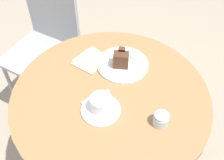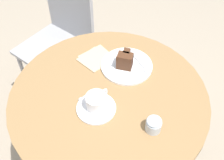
{
  "view_description": "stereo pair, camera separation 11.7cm",
  "coord_description": "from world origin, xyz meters",
  "px_view_note": "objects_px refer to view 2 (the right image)",
  "views": [
    {
      "loc": [
        -0.66,
        -0.33,
        1.64
      ],
      "look_at": [
        0.05,
        0.02,
        0.76
      ],
      "focal_mm": 45.0,
      "sensor_mm": 36.0,
      "label": 1
    },
    {
      "loc": [
        -0.6,
        -0.43,
        1.64
      ],
      "look_at": [
        0.05,
        0.02,
        0.76
      ],
      "focal_mm": 45.0,
      "sensor_mm": 36.0,
      "label": 2
    }
  ],
  "objects_px": {
    "cake_plate": "(127,66)",
    "napkin": "(96,58)",
    "saucer": "(95,108)",
    "cake_slice": "(125,60)",
    "cafe_chair": "(62,29)",
    "fork": "(142,65)",
    "sugar_pot": "(154,124)",
    "teaspoon": "(82,104)",
    "coffee_cup": "(97,101)"
  },
  "relations": [
    {
      "from": "teaspoon",
      "to": "cafe_chair",
      "type": "relative_size",
      "value": 0.08
    },
    {
      "from": "coffee_cup",
      "to": "sugar_pot",
      "type": "height_order",
      "value": "coffee_cup"
    },
    {
      "from": "teaspoon",
      "to": "napkin",
      "type": "distance_m",
      "value": 0.28
    },
    {
      "from": "teaspoon",
      "to": "cake_slice",
      "type": "bearing_deg",
      "value": -50.45
    },
    {
      "from": "napkin",
      "to": "cake_slice",
      "type": "bearing_deg",
      "value": -78.62
    },
    {
      "from": "coffee_cup",
      "to": "sugar_pot",
      "type": "xyz_separation_m",
      "value": [
        0.04,
        -0.23,
        -0.01
      ]
    },
    {
      "from": "cafe_chair",
      "to": "teaspoon",
      "type": "bearing_deg",
      "value": -37.34
    },
    {
      "from": "cake_plate",
      "to": "cake_slice",
      "type": "distance_m",
      "value": 0.04
    },
    {
      "from": "napkin",
      "to": "cafe_chair",
      "type": "distance_m",
      "value": 0.51
    },
    {
      "from": "coffee_cup",
      "to": "fork",
      "type": "xyz_separation_m",
      "value": [
        0.3,
        -0.03,
        -0.03
      ]
    },
    {
      "from": "saucer",
      "to": "sugar_pot",
      "type": "xyz_separation_m",
      "value": [
        0.05,
        -0.24,
        0.03
      ]
    },
    {
      "from": "saucer",
      "to": "cake_slice",
      "type": "relative_size",
      "value": 1.76
    },
    {
      "from": "teaspoon",
      "to": "fork",
      "type": "relative_size",
      "value": 0.54
    },
    {
      "from": "teaspoon",
      "to": "sugar_pot",
      "type": "xyz_separation_m",
      "value": [
        0.07,
        -0.29,
        0.02
      ]
    },
    {
      "from": "coffee_cup",
      "to": "cafe_chair",
      "type": "height_order",
      "value": "cafe_chair"
    },
    {
      "from": "saucer",
      "to": "cake_slice",
      "type": "height_order",
      "value": "cake_slice"
    },
    {
      "from": "coffee_cup",
      "to": "cake_plate",
      "type": "distance_m",
      "value": 0.27
    },
    {
      "from": "napkin",
      "to": "sugar_pot",
      "type": "xyz_separation_m",
      "value": [
        -0.19,
        -0.41,
        0.03
      ]
    },
    {
      "from": "saucer",
      "to": "cake_slice",
      "type": "distance_m",
      "value": 0.26
    },
    {
      "from": "napkin",
      "to": "sugar_pot",
      "type": "bearing_deg",
      "value": -114.54
    },
    {
      "from": "napkin",
      "to": "coffee_cup",
      "type": "bearing_deg",
      "value": -142.52
    },
    {
      "from": "fork",
      "to": "napkin",
      "type": "bearing_deg",
      "value": -132.75
    },
    {
      "from": "cake_slice",
      "to": "sugar_pot",
      "type": "bearing_deg",
      "value": -128.9
    },
    {
      "from": "sugar_pot",
      "to": "fork",
      "type": "bearing_deg",
      "value": 37.54
    },
    {
      "from": "teaspoon",
      "to": "fork",
      "type": "distance_m",
      "value": 0.34
    },
    {
      "from": "cake_plate",
      "to": "cafe_chair",
      "type": "bearing_deg",
      "value": 72.65
    },
    {
      "from": "cake_plate",
      "to": "napkin",
      "type": "height_order",
      "value": "cake_plate"
    },
    {
      "from": "coffee_cup",
      "to": "cafe_chair",
      "type": "xyz_separation_m",
      "value": [
        0.44,
        0.61,
        -0.2
      ]
    },
    {
      "from": "saucer",
      "to": "cafe_chair",
      "type": "relative_size",
      "value": 0.17
    },
    {
      "from": "cafe_chair",
      "to": "cake_plate",
      "type": "bearing_deg",
      "value": -14.12
    },
    {
      "from": "saucer",
      "to": "coffee_cup",
      "type": "distance_m",
      "value": 0.04
    },
    {
      "from": "fork",
      "to": "coffee_cup",
      "type": "bearing_deg",
      "value": -68.76
    },
    {
      "from": "teaspoon",
      "to": "cafe_chair",
      "type": "bearing_deg",
      "value": 4.06
    },
    {
      "from": "saucer",
      "to": "cafe_chair",
      "type": "height_order",
      "value": "cafe_chair"
    },
    {
      "from": "napkin",
      "to": "sugar_pot",
      "type": "height_order",
      "value": "sugar_pot"
    },
    {
      "from": "cake_slice",
      "to": "cafe_chair",
      "type": "xyz_separation_m",
      "value": [
        0.19,
        0.58,
        -0.21
      ]
    },
    {
      "from": "napkin",
      "to": "teaspoon",
      "type": "bearing_deg",
      "value": -155.39
    },
    {
      "from": "coffee_cup",
      "to": "cake_slice",
      "type": "relative_size",
      "value": 1.28
    },
    {
      "from": "coffee_cup",
      "to": "napkin",
      "type": "height_order",
      "value": "coffee_cup"
    },
    {
      "from": "fork",
      "to": "sugar_pot",
      "type": "relative_size",
      "value": 2.27
    },
    {
      "from": "cake_slice",
      "to": "napkin",
      "type": "bearing_deg",
      "value": 101.38
    },
    {
      "from": "cake_slice",
      "to": "fork",
      "type": "height_order",
      "value": "cake_slice"
    },
    {
      "from": "cafe_chair",
      "to": "sugar_pot",
      "type": "distance_m",
      "value": 0.95
    },
    {
      "from": "saucer",
      "to": "napkin",
      "type": "bearing_deg",
      "value": 36.04
    },
    {
      "from": "coffee_cup",
      "to": "cake_slice",
      "type": "distance_m",
      "value": 0.26
    },
    {
      "from": "saucer",
      "to": "coffee_cup",
      "type": "xyz_separation_m",
      "value": [
        0.01,
        -0.0,
        0.04
      ]
    },
    {
      "from": "teaspoon",
      "to": "saucer",
      "type": "bearing_deg",
      "value": -113.17
    },
    {
      "from": "cake_slice",
      "to": "fork",
      "type": "xyz_separation_m",
      "value": [
        0.04,
        -0.07,
        -0.03
      ]
    },
    {
      "from": "saucer",
      "to": "fork",
      "type": "height_order",
      "value": "fork"
    },
    {
      "from": "saucer",
      "to": "cake_plate",
      "type": "relative_size",
      "value": 0.68
    }
  ]
}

